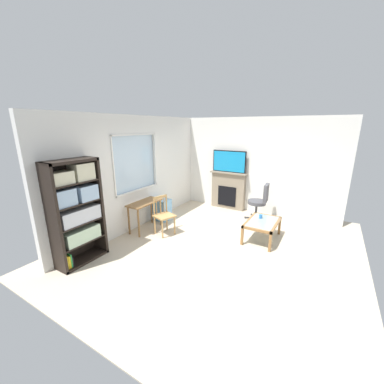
% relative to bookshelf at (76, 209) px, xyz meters
% --- Properties ---
extents(ground, '(5.89, 5.42, 0.02)m').
position_rel_bookshelf_xyz_m(ground, '(1.83, -1.97, -1.04)').
color(ground, beige).
extents(wall_back_with_window, '(4.89, 0.15, 2.71)m').
position_rel_bookshelf_xyz_m(wall_back_with_window, '(1.84, 0.24, 0.29)').
color(wall_back_with_window, white).
rests_on(wall_back_with_window, ground).
extents(wall_right, '(0.12, 4.62, 2.71)m').
position_rel_bookshelf_xyz_m(wall_right, '(4.34, -1.97, 0.32)').
color(wall_right, white).
rests_on(wall_right, ground).
extents(bookshelf, '(0.90, 0.38, 1.92)m').
position_rel_bookshelf_xyz_m(bookshelf, '(0.00, 0.00, 0.00)').
color(bookshelf, black).
rests_on(bookshelf, ground).
extents(desk_under_window, '(0.91, 0.40, 0.71)m').
position_rel_bookshelf_xyz_m(desk_under_window, '(1.67, -0.11, -0.45)').
color(desk_under_window, brown).
rests_on(desk_under_window, ground).
extents(wooden_chair, '(0.53, 0.51, 0.90)m').
position_rel_bookshelf_xyz_m(wooden_chair, '(1.72, -0.62, -0.57)').
color(wooden_chair, tan).
rests_on(wooden_chair, ground).
extents(plastic_drawer_unit, '(0.35, 0.40, 0.56)m').
position_rel_bookshelf_xyz_m(plastic_drawer_unit, '(2.39, -0.06, -0.75)').
color(plastic_drawer_unit, '#72ADDB').
rests_on(plastic_drawer_unit, ground).
extents(fireplace, '(0.26, 1.13, 1.13)m').
position_rel_bookshelf_xyz_m(fireplace, '(4.18, -1.22, -0.46)').
color(fireplace, gray).
rests_on(fireplace, ground).
extents(tv, '(0.06, 1.02, 0.64)m').
position_rel_bookshelf_xyz_m(tv, '(4.16, -1.22, 0.42)').
color(tv, black).
rests_on(tv, fireplace).
extents(office_chair, '(0.57, 0.58, 1.00)m').
position_rel_bookshelf_xyz_m(office_chair, '(3.73, -2.32, -0.48)').
color(office_chair, '#4C4C51').
rests_on(office_chair, ground).
extents(coffee_table, '(0.98, 0.63, 0.43)m').
position_rel_bookshelf_xyz_m(coffee_table, '(2.60, -2.69, -0.66)').
color(coffee_table, '#8C9E99').
rests_on(coffee_table, ground).
extents(sippy_cup, '(0.07, 0.07, 0.09)m').
position_rel_bookshelf_xyz_m(sippy_cup, '(2.75, -2.60, -0.55)').
color(sippy_cup, '#337FD6').
rests_on(sippy_cup, coffee_table).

